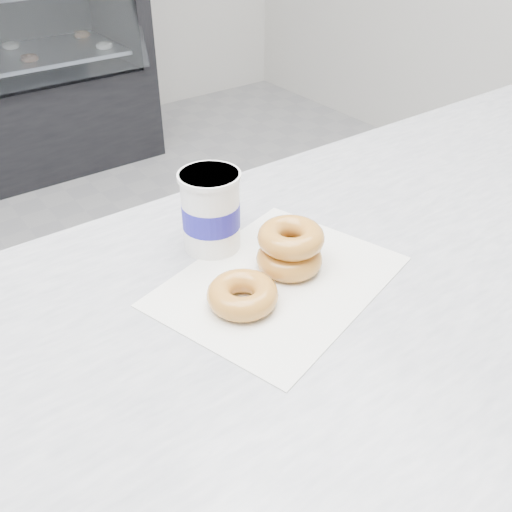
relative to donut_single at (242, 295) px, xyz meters
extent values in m
plane|color=gray|center=(-0.13, 0.56, -0.92)|extent=(5.00, 5.00, 0.00)
cube|color=#BABABF|center=(-0.13, -0.04, -0.04)|extent=(3.06, 0.76, 0.04)
cube|color=silver|center=(0.07, 0.01, -0.02)|extent=(0.40, 0.35, 0.00)
torus|color=orange|center=(0.00, 0.00, 0.00)|extent=(0.13, 0.13, 0.03)
torus|color=orange|center=(0.11, 0.03, 0.00)|extent=(0.10, 0.10, 0.03)
torus|color=orange|center=(0.11, 0.03, 0.03)|extent=(0.14, 0.14, 0.03)
cylinder|color=white|center=(0.05, 0.15, 0.04)|extent=(0.12, 0.12, 0.13)
cylinder|color=white|center=(0.05, 0.15, 0.11)|extent=(0.10, 0.10, 0.01)
cylinder|color=#1E1B99|center=(0.05, 0.15, 0.04)|extent=(0.12, 0.12, 0.04)
camera|label=1|loc=(-0.35, -0.50, 0.48)|focal=40.00mm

